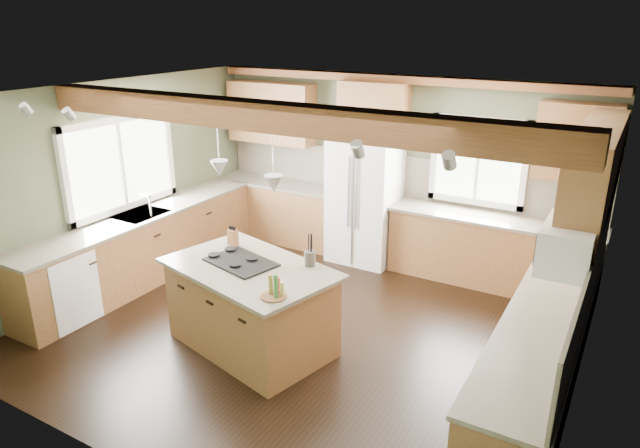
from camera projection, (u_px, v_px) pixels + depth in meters
The scene contains 37 objects.
floor at pixel (305, 328), 6.46m from camera, with size 5.60×5.60×0.00m, color black.
ceiling at pixel (302, 95), 5.57m from camera, with size 5.60×5.60×0.00m, color silver.
wall_back at pixel (396, 168), 8.05m from camera, with size 5.60×5.60×0.00m, color #434C35.
wall_left at pixel (118, 183), 7.33m from camera, with size 5.00×5.00×0.00m, color #434C35.
wall_right at pixel (593, 277), 4.70m from camera, with size 5.00×5.00×0.00m, color #434C35.
ceiling_beam at pixel (269, 116), 5.13m from camera, with size 5.55×0.26×0.26m, color #582D19.
soffit_trim at pixel (398, 79), 7.54m from camera, with size 5.55×0.20×0.10m, color #582D19.
backsplash_back at pixel (395, 175), 8.06m from camera, with size 5.58×0.03×0.58m, color brown.
backsplash_right at pixel (590, 284), 4.77m from camera, with size 0.03×3.70×0.58m, color brown.
base_cab_back_left at pixel (280, 212), 8.94m from camera, with size 2.02×0.60×0.88m, color brown.
counter_back_left at pixel (280, 183), 8.78m from camera, with size 2.06×0.64×0.04m, color #443F32.
base_cab_back_right at pixel (491, 252), 7.40m from camera, with size 2.62×0.60×0.88m, color brown.
counter_back_right at pixel (494, 219), 7.24m from camera, with size 2.66×0.64×0.04m, color #443F32.
base_cab_left at pixel (145, 248), 7.52m from camera, with size 0.60×3.70×0.88m, color brown.
counter_left at pixel (141, 215), 7.36m from camera, with size 0.64×3.74×0.04m, color #443F32.
base_cab_right at pixel (542, 353), 5.17m from camera, with size 0.60×3.70×0.88m, color brown.
counter_right at pixel (549, 308), 5.01m from camera, with size 0.64×3.74×0.04m, color #443F32.
upper_cab_back_left at pixel (272, 113), 8.62m from camera, with size 1.40×0.35×0.90m, color brown.
upper_cab_over_fridge at pixel (374, 108), 7.75m from camera, with size 0.96×0.35×0.70m, color brown.
upper_cab_right at pixel (594, 173), 5.29m from camera, with size 0.35×2.20×0.90m, color brown.
upper_cab_back_corner at pixel (577, 142), 6.60m from camera, with size 0.90×0.35×0.90m, color brown.
window_left at pixel (120, 164), 7.27m from camera, with size 0.04×1.60×1.05m, color white.
window_back at pixel (479, 161), 7.40m from camera, with size 1.10×0.04×1.00m, color white.
sink at pixel (141, 215), 7.36m from camera, with size 0.50×0.65×0.03m, color #262628.
faucet at pixel (150, 207), 7.23m from camera, with size 0.02×0.02×0.28m, color #B2B2B7.
dishwasher at pixel (60, 287), 6.46m from camera, with size 0.60×0.60×0.84m, color white.
oven at pixel (508, 441), 4.12m from camera, with size 0.60×0.72×0.84m, color white.
microwave at pixel (568, 246), 4.67m from camera, with size 0.40×0.70×0.38m, color white.
pendant_left at pixel (219, 168), 5.74m from camera, with size 0.18×0.18×0.16m, color #B2B2B7.
pendant_right at pixel (274, 184), 5.21m from camera, with size 0.18×0.18×0.16m, color #B2B2B7.
refrigerator at pixel (365, 199), 8.01m from camera, with size 0.90×0.74×1.80m, color white.
island at pixel (251, 309), 5.97m from camera, with size 1.64×1.00×0.88m, color olive.
island_top at pixel (249, 269), 5.81m from camera, with size 1.75×1.11×0.04m, color #443F32.
cooktop at pixel (241, 262), 5.89m from camera, with size 0.71×0.47×0.02m, color black.
knife_block at pixel (233, 237), 6.33m from camera, with size 0.11×0.08×0.18m, color #562F1A.
utensil_crock at pixel (310, 258), 5.81m from camera, with size 0.12×0.12×0.16m, color #453D37.
bottle_tray at pixel (273, 286), 5.14m from camera, with size 0.25×0.25×0.23m, color brown, non-canonical shape.
Camera 1 is at (2.98, -4.82, 3.32)m, focal length 32.00 mm.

